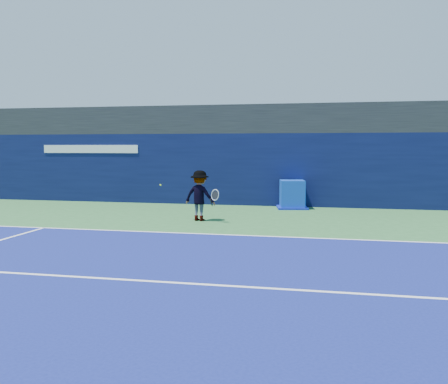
{
  "coord_description": "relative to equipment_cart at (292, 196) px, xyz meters",
  "views": [
    {
      "loc": [
        3.47,
        -10.44,
        2.47
      ],
      "look_at": [
        0.11,
        5.2,
        1.0
      ],
      "focal_mm": 40.0,
      "sensor_mm": 36.0,
      "label": 1
    }
  ],
  "objects": [
    {
      "name": "tennis_player",
      "position": [
        -2.75,
        -3.96,
        0.32
      ],
      "size": [
        1.34,
        0.84,
        1.67
      ],
      "color": "white",
      "rests_on": "ground"
    },
    {
      "name": "back_wall_assembly",
      "position": [
        -1.98,
        1.05,
        0.99
      ],
      "size": [
        36.0,
        1.03,
        3.0
      ],
      "color": "#0A1038",
      "rests_on": "ground"
    },
    {
      "name": "ground",
      "position": [
        -1.97,
        -9.45,
        -0.51
      ],
      "size": [
        80.0,
        80.0,
        0.0
      ],
      "primitive_type": "plane",
      "color": "#2E6632",
      "rests_on": "ground"
    },
    {
      "name": "baseline",
      "position": [
        -1.97,
        -6.45,
        -0.5
      ],
      "size": [
        24.0,
        0.1,
        0.01
      ],
      "primitive_type": "cube",
      "color": "white",
      "rests_on": "ground"
    },
    {
      "name": "service_line",
      "position": [
        -1.97,
        -11.45,
        -0.5
      ],
      "size": [
        24.0,
        0.1,
        0.01
      ],
      "primitive_type": "cube",
      "color": "white",
      "rests_on": "ground"
    },
    {
      "name": "tennis_ball",
      "position": [
        -4.09,
        -4.03,
        0.66
      ],
      "size": [
        0.06,
        0.06,
        0.06
      ],
      "color": "#ADD818",
      "rests_on": "ground"
    },
    {
      "name": "equipment_cart",
      "position": [
        0.0,
        0.0,
        0.0
      ],
      "size": [
        1.37,
        1.37,
        1.12
      ],
      "color": "#0C36AF",
      "rests_on": "ground"
    },
    {
      "name": "stadium_band",
      "position": [
        -1.97,
        2.05,
        3.09
      ],
      "size": [
        36.0,
        3.0,
        1.2
      ],
      "primitive_type": "cube",
      "color": "black",
      "rests_on": "back_wall_assembly"
    }
  ]
}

